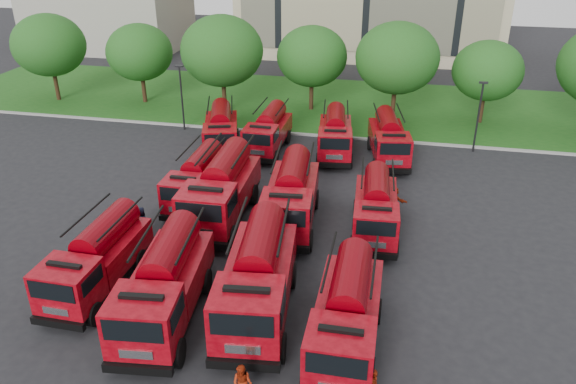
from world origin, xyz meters
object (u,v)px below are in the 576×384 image
fire_truck_1 (165,284)px  firefighter_4 (144,235)px  fire_truck_0 (97,258)px  firefighter_3 (353,307)px  fire_truck_3 (347,314)px  fire_truck_8 (221,131)px  fire_truck_7 (376,207)px  fire_truck_4 (198,179)px  fire_truck_5 (222,189)px  fire_truck_11 (389,139)px  firefighter_5 (393,213)px  fire_truck_2 (258,277)px  fire_truck_10 (335,134)px  firefighter_0 (363,374)px  fire_truck_6 (291,195)px  fire_truck_9 (268,131)px

fire_truck_1 → firefighter_4: 7.48m
fire_truck_0 → firefighter_3: size_ratio=3.53×
fire_truck_3 → fire_truck_8: (-11.09, 18.53, -0.07)m
fire_truck_3 → fire_truck_7: size_ratio=1.07×
fire_truck_4 → fire_truck_3: bearing=-47.3°
fire_truck_0 → fire_truck_5: (3.48, 7.33, 0.25)m
fire_truck_1 → fire_truck_11: (8.23, 19.19, -0.21)m
firefighter_5 → fire_truck_1: bearing=81.4°
fire_truck_2 → fire_truck_8: (-7.19, 17.15, -0.26)m
fire_truck_7 → fire_truck_10: fire_truck_10 is taller
fire_truck_11 → firefighter_0: size_ratio=3.76×
fire_truck_6 → fire_truck_11: (4.75, 10.18, -0.20)m
fire_truck_11 → fire_truck_9: bearing=171.4°
fire_truck_3 → fire_truck_11: bearing=87.7°
fire_truck_9 → firefighter_0: (8.64, -20.63, -1.47)m
fire_truck_2 → fire_truck_10: size_ratio=1.20×
fire_truck_0 → firefighter_0: (12.24, -2.98, -1.55)m
fire_truck_1 → fire_truck_5: fire_truck_5 is taller
fire_truck_1 → fire_truck_2: 3.84m
fire_truck_3 → fire_truck_8: size_ratio=1.00×
fire_truck_3 → firefighter_0: 2.25m
fire_truck_0 → fire_truck_8: fire_truck_0 is taller
firefighter_4 → fire_truck_3: bearing=-165.5°
fire_truck_8 → fire_truck_10: fire_truck_8 is taller
firefighter_0 → firefighter_4: size_ratio=1.11×
fire_truck_4 → fire_truck_7: size_ratio=0.98×
fire_truck_5 → firefighter_4: size_ratio=4.86×
fire_truck_3 → firefighter_5: 11.77m
firefighter_4 → firefighter_5: bearing=-114.7°
fire_truck_4 → firefighter_0: fire_truck_4 is taller
fire_truck_3 → fire_truck_7: fire_truck_3 is taller
fire_truck_1 → fire_truck_11: size_ratio=1.13×
fire_truck_10 → fire_truck_1: bearing=-110.1°
fire_truck_10 → fire_truck_11: bearing=-8.6°
fire_truck_10 → firefighter_0: size_ratio=3.71×
fire_truck_8 → fire_truck_4: bearing=-98.7°
firefighter_0 → fire_truck_2: bearing=153.7°
fire_truck_3 → fire_truck_10: (-3.05, 19.54, -0.11)m
firefighter_3 → fire_truck_7: bearing=-112.6°
fire_truck_5 → firefighter_0: (8.76, -10.31, -1.81)m
fire_truck_4 → firefighter_4: size_ratio=3.94×
fire_truck_0 → fire_truck_7: fire_truck_0 is taller
fire_truck_9 → firefighter_4: size_ratio=3.94×
fire_truck_6 → firefighter_3: (4.16, -6.69, -1.70)m
fire_truck_3 → firefighter_4: size_ratio=4.28×
fire_truck_8 → fire_truck_10: 8.10m
fire_truck_10 → firefighter_0: fire_truck_10 is taller
fire_truck_8 → firefighter_3: fire_truck_8 is taller
fire_truck_11 → fire_truck_6: bearing=-124.5°
fire_truck_7 → fire_truck_3: bearing=-96.6°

